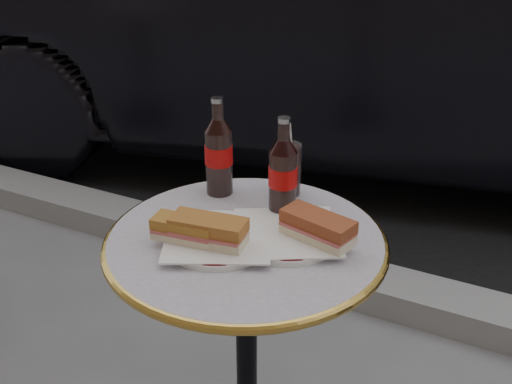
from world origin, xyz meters
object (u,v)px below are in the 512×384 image
at_px(plate_right, 287,235).
at_px(plate_left, 218,239).
at_px(cola_bottle_left, 219,146).
at_px(parked_car, 342,12).
at_px(bistro_table, 247,367).
at_px(cola_bottle_right, 283,167).
at_px(cola_glass, 288,169).

bearing_deg(plate_right, plate_left, -146.75).
height_order(cola_bottle_left, parked_car, parked_car).
distance_m(bistro_table, cola_bottle_left, 0.54).
bearing_deg(cola_bottle_left, plate_left, -61.09).
distance_m(plate_right, parked_car, 2.26).
height_order(cola_bottle_left, cola_bottle_right, cola_bottle_left).
bearing_deg(bistro_table, plate_right, 24.22).
relative_size(bistro_table, cola_bottle_right, 3.07).
distance_m(plate_left, plate_right, 0.15).
height_order(plate_left, cola_glass, cola_glass).
bearing_deg(parked_car, cola_glass, -176.61).
xyz_separation_m(bistro_table, cola_bottle_right, (0.03, 0.13, 0.49)).
bearing_deg(plate_right, cola_glass, 113.81).
height_order(plate_right, cola_bottle_left, cola_bottle_left).
height_order(bistro_table, cola_bottle_left, cola_bottle_left).
bearing_deg(bistro_table, cola_glass, 91.39).
height_order(bistro_table, cola_glass, cola_glass).
bearing_deg(bistro_table, parked_car, 104.82).
bearing_deg(cola_bottle_left, plate_right, -28.06).
distance_m(cola_bottle_left, cola_bottle_right, 0.19).
bearing_deg(parked_car, plate_left, -179.45).
bearing_deg(cola_bottle_right, plate_right, -60.18).
distance_m(cola_bottle_right, parked_car, 2.15).
bearing_deg(cola_bottle_left, parked_car, 101.74).
relative_size(bistro_table, cola_glass, 5.59).
xyz_separation_m(plate_right, cola_bottle_left, (-0.24, 0.13, 0.12)).
bearing_deg(plate_left, bistro_table, 46.19).
relative_size(cola_bottle_right, cola_glass, 1.82).
relative_size(bistro_table, cola_bottle_left, 2.98).
relative_size(plate_right, parked_car, 0.05).
xyz_separation_m(plate_right, parked_car, (-0.66, 2.16, 0.04)).
bearing_deg(plate_right, parked_car, 107.05).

